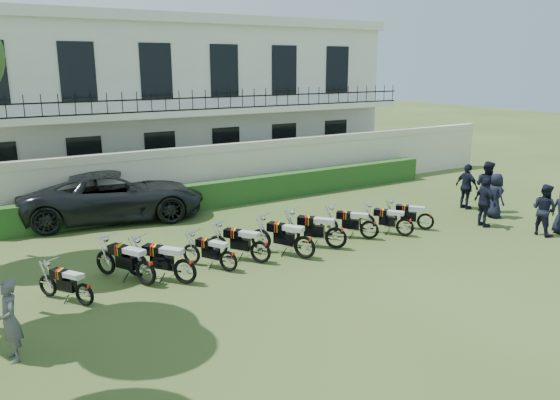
{
  "coord_description": "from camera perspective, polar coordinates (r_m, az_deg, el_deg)",
  "views": [
    {
      "loc": [
        -8.88,
        -11.59,
        5.42
      ],
      "look_at": [
        -0.62,
        1.96,
        1.43
      ],
      "focal_mm": 35.0,
      "sensor_mm": 36.0,
      "label": 1
    }
  ],
  "objects": [
    {
      "name": "motorcycle_2",
      "position": [
        13.91,
        -9.92,
        -6.73
      ],
      "size": [
        1.37,
        1.69,
        1.13
      ],
      "rotation": [
        0.0,
        0.0,
        0.67
      ],
      "color": "black",
      "rests_on": "ground"
    },
    {
      "name": "motorcycle_5",
      "position": [
        15.45,
        2.61,
        -4.37
      ],
      "size": [
        1.15,
        1.86,
        1.14
      ],
      "rotation": [
        0.0,
        0.0,
        0.53
      ],
      "color": "black",
      "rests_on": "ground"
    },
    {
      "name": "inspector",
      "position": [
        11.47,
        -26.39,
        -11.2
      ],
      "size": [
        0.44,
        0.62,
        1.6
      ],
      "primitive_type": "imported",
      "rotation": [
        0.0,
        0.0,
        -1.48
      ],
      "color": "#58585D",
      "rests_on": "ground"
    },
    {
      "name": "motorcycle_9",
      "position": [
        18.74,
        14.99,
        -1.77
      ],
      "size": [
        1.17,
        1.45,
        0.97
      ],
      "rotation": [
        0.0,
        0.0,
        0.67
      ],
      "color": "black",
      "rests_on": "ground"
    },
    {
      "name": "motorcycle_6",
      "position": [
        16.32,
        5.88,
        -3.41
      ],
      "size": [
        1.48,
        1.64,
        1.15
      ],
      "rotation": [
        0.0,
        0.0,
        0.73
      ],
      "color": "black",
      "rests_on": "ground"
    },
    {
      "name": "suv",
      "position": [
        20.24,
        -16.96,
        0.5
      ],
      "size": [
        6.72,
        4.09,
        1.74
      ],
      "primitive_type": "imported",
      "rotation": [
        0.0,
        0.0,
        1.37
      ],
      "color": "black",
      "rests_on": "ground"
    },
    {
      "name": "officer_1",
      "position": [
        19.52,
        25.87,
        -0.91
      ],
      "size": [
        0.64,
        0.82,
        1.68
      ],
      "primitive_type": "imported",
      "rotation": [
        0.0,
        0.0,
        1.56
      ],
      "color": "black",
      "rests_on": "ground"
    },
    {
      "name": "motorcycle_7",
      "position": [
        17.37,
        9.34,
        -2.63
      ],
      "size": [
        1.33,
        1.47,
        1.03
      ],
      "rotation": [
        0.0,
        0.0,
        0.73
      ],
      "color": "black",
      "rests_on": "ground"
    },
    {
      "name": "motorcycle_4",
      "position": [
        15.13,
        -2.05,
        -4.89
      ],
      "size": [
        1.23,
        1.66,
        1.08
      ],
      "rotation": [
        0.0,
        0.0,
        0.62
      ],
      "color": "black",
      "rests_on": "ground"
    },
    {
      "name": "perimeter_wall",
      "position": [
        21.92,
        -6.86,
        2.83
      ],
      "size": [
        30.0,
        0.35,
        2.3
      ],
      "color": "beige",
      "rests_on": "ground"
    },
    {
      "name": "hedge",
      "position": [
        21.79,
        -3.54,
        1.03
      ],
      "size": [
        18.0,
        0.6,
        1.0
      ],
      "primitive_type": "cube",
      "color": "#204318",
      "rests_on": "ground"
    },
    {
      "name": "motorcycle_0",
      "position": [
        13.34,
        -19.78,
        -8.74
      ],
      "size": [
        0.99,
        1.49,
        0.93
      ],
      "rotation": [
        0.0,
        0.0,
        0.57
      ],
      "color": "black",
      "rests_on": "ground"
    },
    {
      "name": "officer_3",
      "position": [
        21.04,
        21.58,
        0.44
      ],
      "size": [
        0.72,
        0.9,
        1.61
      ],
      "primitive_type": "imported",
      "rotation": [
        0.0,
        0.0,
        1.28
      ],
      "color": "black",
      "rests_on": "ground"
    },
    {
      "name": "officer_5",
      "position": [
        21.9,
        18.94,
        1.34
      ],
      "size": [
        0.45,
        1.03,
        1.73
      ],
      "primitive_type": "imported",
      "rotation": [
        0.0,
        0.0,
        1.55
      ],
      "color": "black",
      "rests_on": "ground"
    },
    {
      "name": "officer_4",
      "position": [
        21.78,
        20.78,
        1.35
      ],
      "size": [
        0.77,
        0.97,
        1.91
      ],
      "primitive_type": "imported",
      "rotation": [
        0.0,
        0.0,
        1.63
      ],
      "color": "black",
      "rests_on": "ground"
    },
    {
      "name": "building",
      "position": [
        27.1,
        -12.38,
        10.17
      ],
      "size": [
        20.4,
        9.6,
        7.4
      ],
      "color": "silver",
      "rests_on": "ground"
    },
    {
      "name": "motorcycle_8",
      "position": [
        17.91,
        12.95,
        -2.34
      ],
      "size": [
        1.11,
        1.56,
        1.0
      ],
      "rotation": [
        0.0,
        0.0,
        0.6
      ],
      "color": "black",
      "rests_on": "ground"
    },
    {
      "name": "officer_2",
      "position": [
        19.69,
        20.64,
        -0.23
      ],
      "size": [
        0.62,
        1.06,
        1.71
      ],
      "primitive_type": "imported",
      "rotation": [
        0.0,
        0.0,
        1.36
      ],
      "color": "black",
      "rests_on": "ground"
    },
    {
      "name": "motorcycle_3",
      "position": [
        14.61,
        -5.41,
        -5.86
      ],
      "size": [
        0.99,
        1.57,
        0.97
      ],
      "rotation": [
        0.0,
        0.0,
        0.54
      ],
      "color": "black",
      "rests_on": "ground"
    },
    {
      "name": "motorcycle_1",
      "position": [
        14.03,
        -13.87,
        -6.77
      ],
      "size": [
        1.09,
        1.85,
        1.12
      ],
      "rotation": [
        0.0,
        0.0,
        0.5
      ],
      "color": "black",
      "rests_on": "ground"
    },
    {
      "name": "ground",
      "position": [
        15.57,
        5.75,
        -6.33
      ],
      "size": [
        100.0,
        100.0,
        0.0
      ],
      "primitive_type": "plane",
      "color": "#32461C",
      "rests_on": "ground"
    }
  ]
}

